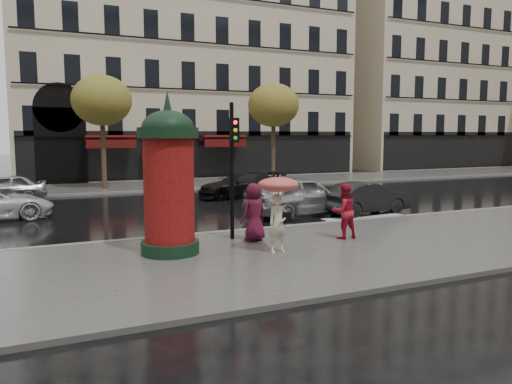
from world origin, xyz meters
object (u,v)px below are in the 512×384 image
car_darkgrey (366,198)px  car_black (241,185)px  morris_column (169,177)px  man_burgundy (254,212)px  car_far_silver (2,188)px  woman_red (344,211)px  traffic_light (233,157)px  woman_umbrella (278,201)px  car_silver (301,196)px

car_darkgrey → car_black: size_ratio=0.88×
morris_column → car_darkgrey: 10.21m
morris_column → car_black: (6.64, 10.90, -1.50)m
man_burgundy → car_far_silver: (-7.19, 13.76, -0.30)m
woman_red → traffic_light: size_ratio=0.41×
woman_umbrella → traffic_light: traffic_light is taller
woman_umbrella → man_burgundy: bearing=89.2°
woman_red → man_burgundy: size_ratio=0.97×
car_black → morris_column: bearing=-31.7°
morris_column → traffic_light: bearing=23.9°
traffic_light → car_darkgrey: traffic_light is taller
woman_umbrella → car_darkgrey: bearing=37.0°
car_darkgrey → morris_column: bearing=106.0°
woman_umbrella → car_black: woman_umbrella is taller
car_far_silver → man_burgundy: bearing=23.3°
car_silver → car_far_silver: (-11.15, 9.61, -0.13)m
man_burgundy → woman_red: bearing=148.4°
traffic_light → car_far_silver: size_ratio=1.03×
man_burgundy → traffic_light: bearing=-59.4°
woman_red → car_darkgrey: 5.84m
morris_column → car_silver: (6.63, 4.65, -1.35)m
traffic_light → car_black: size_ratio=0.90×
man_burgundy → morris_column: bearing=-3.9°
car_silver → car_far_silver: 14.72m
car_silver → car_darkgrey: 2.78m
woman_umbrella → car_darkgrey: size_ratio=0.53×
woman_red → woman_umbrella: bearing=19.0°
traffic_light → car_silver: 6.03m
woman_umbrella → traffic_light: (-0.45, 2.09, 1.10)m
woman_red → morris_column: morris_column is taller
woman_umbrella → traffic_light: 2.40m
woman_red → traffic_light: 3.73m
man_burgundy → car_far_silver: 15.53m
man_burgundy → traffic_light: 1.75m
man_burgundy → morris_column: morris_column is taller
man_burgundy → car_far_silver: bearing=-76.8°
traffic_light → car_darkgrey: 7.94m
morris_column → car_silver: size_ratio=0.90×
car_black → woman_umbrella: bearing=-18.7°
car_darkgrey → car_black: car_black is taller
woman_umbrella → car_far_silver: woman_umbrella is taller
car_black → car_far_silver: car_far_silver is taller
woman_umbrella → woman_red: size_ratio=1.25×
woman_umbrella → man_burgundy: woman_umbrella is taller
woman_umbrella → car_silver: bearing=55.3°
man_burgundy → car_far_silver: man_burgundy is taller
woman_red → car_silver: (1.34, 4.96, -0.15)m
car_black → car_far_silver: 11.66m
woman_umbrella → car_black: (3.99, 12.01, -0.84)m
man_burgundy → car_darkgrey: bearing=-167.2°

